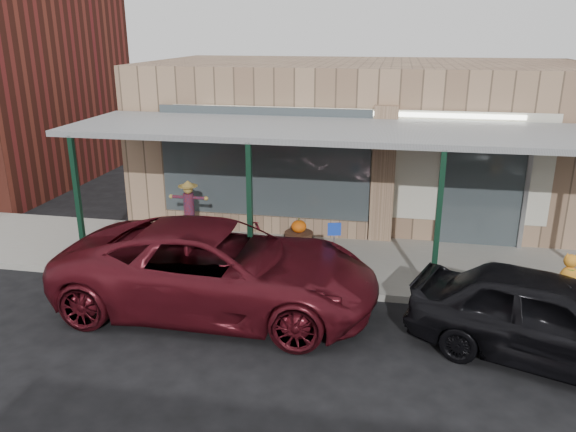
% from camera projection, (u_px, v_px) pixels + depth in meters
% --- Properties ---
extents(ground, '(120.00, 120.00, 0.00)m').
position_uv_depth(ground, '(325.00, 352.00, 9.23)').
color(ground, black).
rests_on(ground, ground).
extents(sidewalk, '(40.00, 3.20, 0.15)m').
position_uv_depth(sidewalk, '(345.00, 263.00, 12.56)').
color(sidewalk, gray).
rests_on(sidewalk, ground).
extents(storefront, '(12.00, 6.25, 4.20)m').
position_uv_depth(storefront, '(362.00, 137.00, 16.18)').
color(storefront, '#9F7D61').
rests_on(storefront, ground).
extents(awning, '(12.00, 3.00, 3.04)m').
position_uv_depth(awning, '(350.00, 133.00, 11.60)').
color(awning, slate).
rests_on(awning, ground).
extents(block_buildings_near, '(61.00, 8.00, 8.00)m').
position_uv_depth(block_buildings_near, '(437.00, 76.00, 16.26)').
color(block_buildings_near, maroon).
rests_on(block_buildings_near, ground).
extents(barrel_scarecrow, '(0.97, 0.68, 1.59)m').
position_uv_depth(barrel_scarecrow, '(190.00, 223.00, 13.26)').
color(barrel_scarecrow, '#533221').
rests_on(barrel_scarecrow, sidewalk).
extents(barrel_pumpkin, '(0.80, 0.80, 0.78)m').
position_uv_depth(barrel_pumpkin, '(299.00, 239.00, 13.01)').
color(barrel_pumpkin, '#533221').
rests_on(barrel_pumpkin, sidewalk).
extents(handicap_sign, '(0.26, 0.08, 1.28)m').
position_uv_depth(handicap_sign, '(334.00, 244.00, 11.19)').
color(handicap_sign, gray).
rests_on(handicap_sign, sidewalk).
extents(parked_sedan, '(4.65, 3.12, 1.53)m').
position_uv_depth(parked_sedan, '(549.00, 319.00, 8.79)').
color(parked_sedan, black).
rests_on(parked_sedan, ground).
extents(car_maroon, '(5.95, 2.76, 1.65)m').
position_uv_depth(car_maroon, '(219.00, 268.00, 10.43)').
color(car_maroon, '#521019').
rests_on(car_maroon, ground).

